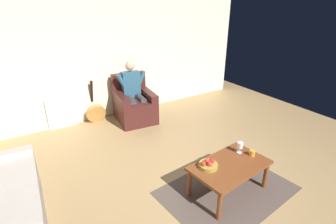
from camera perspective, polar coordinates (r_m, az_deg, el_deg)
The scene contains 11 objects.
ground_plane at distance 3.69m, azimuth 9.51°, elevation -17.47°, with size 7.62×7.62×0.00m, color #A38154.
wall_back at distance 5.65m, azimuth -11.77°, elevation 12.51°, with size 6.38×0.06×2.69m, color beige.
rug at distance 3.78m, azimuth 12.88°, elevation -16.50°, with size 1.73×1.22×0.01m, color #51433D.
armchair at distance 5.52m, azimuth -7.42°, elevation 1.46°, with size 0.82×0.91×0.96m.
person_seated at distance 5.42m, azimuth -7.68°, elevation 4.75°, with size 0.64×0.63×1.24m.
coffee_table at distance 3.56m, azimuth 13.43°, elevation -11.94°, with size 1.09×0.72×0.43m.
guitar at distance 5.62m, azimuth -15.69°, elevation 0.09°, with size 0.40×0.35×1.02m.
radiator at distance 5.59m, azimuth -22.48°, elevation -0.14°, with size 0.54×0.06×0.62m, color white.
wine_glass_near at distance 3.74m, azimuth 15.61°, elevation -7.19°, with size 0.08×0.08×0.16m.
fruit_bowl at distance 3.39m, azimuth 8.85°, elevation -11.39°, with size 0.25×0.25×0.11m.
candle_jar at distance 3.76m, azimuth 18.09°, elevation -8.61°, with size 0.08×0.08×0.08m, color gold.
Camera 1 is at (1.94, 1.99, 2.42)m, focal length 27.63 mm.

